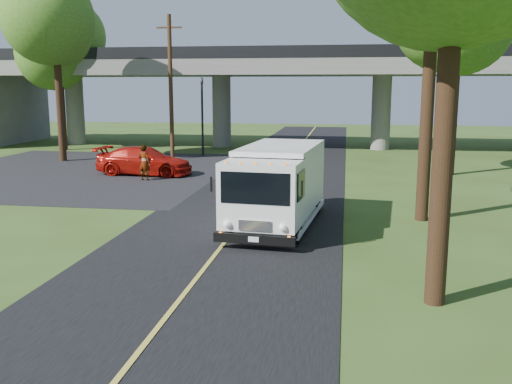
% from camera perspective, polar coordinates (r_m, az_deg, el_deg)
% --- Properties ---
extents(ground, '(120.00, 120.00, 0.00)m').
position_cam_1_polar(ground, '(12.61, -7.96, -11.13)').
color(ground, '#344619').
rests_on(ground, ground).
extents(road, '(7.00, 90.00, 0.02)m').
position_cam_1_polar(road, '(21.97, -0.40, -1.61)').
color(road, black).
rests_on(road, ground).
extents(parking_lot, '(16.00, 18.00, 0.01)m').
position_cam_1_polar(parking_lot, '(32.92, -17.27, 1.98)').
color(parking_lot, black).
rests_on(parking_lot, ground).
extents(lane_line, '(0.12, 90.00, 0.01)m').
position_cam_1_polar(lane_line, '(21.96, -0.40, -1.56)').
color(lane_line, gold).
rests_on(lane_line, road).
extents(overpass, '(54.00, 10.00, 7.30)m').
position_cam_1_polar(overpass, '(43.33, 4.42, 10.41)').
color(overpass, slate).
rests_on(overpass, ground).
extents(traffic_signal, '(0.18, 0.22, 5.20)m').
position_cam_1_polar(traffic_signal, '(38.41, -5.40, 8.36)').
color(traffic_signal, black).
rests_on(traffic_signal, ground).
extents(utility_pole, '(1.60, 0.26, 9.00)m').
position_cam_1_polar(utility_pole, '(36.87, -8.52, 10.37)').
color(utility_pole, '#472D19').
rests_on(utility_pole, ground).
extents(tree_right_far, '(5.77, 5.67, 10.99)m').
position_cam_1_polar(tree_right_far, '(31.75, 20.13, 16.56)').
color(tree_right_far, '#382314').
rests_on(tree_right_far, ground).
extents(tree_left_lot, '(5.60, 5.50, 10.50)m').
position_cam_1_polar(tree_left_lot, '(37.42, -19.27, 14.99)').
color(tree_left_lot, '#382314').
rests_on(tree_left_lot, ground).
extents(tree_left_far, '(5.26, 5.16, 9.89)m').
position_cam_1_polar(tree_left_far, '(44.08, -19.01, 13.65)').
color(tree_left_far, '#382314').
rests_on(tree_left_far, ground).
extents(step_van, '(2.92, 6.56, 2.68)m').
position_cam_1_polar(step_van, '(18.91, 2.17, 0.85)').
color(step_van, white).
rests_on(step_van, ground).
extents(red_sedan, '(5.23, 2.39, 1.48)m').
position_cam_1_polar(red_sedan, '(30.74, -11.09, 3.07)').
color(red_sedan, '#AD120A').
rests_on(red_sedan, ground).
extents(pedestrian, '(0.74, 0.58, 1.79)m').
position_cam_1_polar(pedestrian, '(28.84, -11.10, 2.89)').
color(pedestrian, gray).
rests_on(pedestrian, ground).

